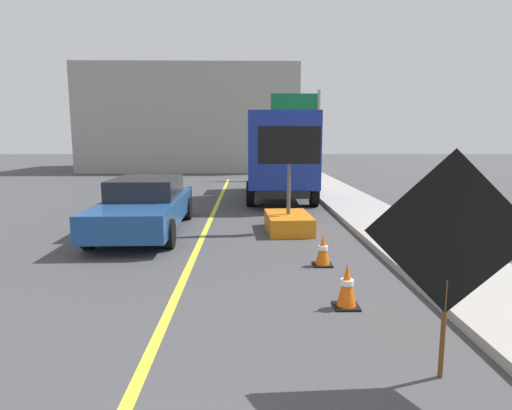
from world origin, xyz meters
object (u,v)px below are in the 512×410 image
arrow_board_trailer (288,213)px  traffic_cone_mid_lane (323,250)px  roadwork_sign (450,237)px  highway_guide_sign (305,119)px  pickup_car (146,205)px  box_truck (280,154)px  traffic_cone_near_sign (347,286)px

arrow_board_trailer → traffic_cone_mid_lane: 3.08m
roadwork_sign → traffic_cone_mid_lane: bearing=97.9°
highway_guide_sign → pickup_car: bearing=-113.3°
roadwork_sign → highway_guide_sign: 20.71m
arrow_board_trailer → box_truck: 6.07m
pickup_car → traffic_cone_mid_lane: (4.07, -3.10, -0.40)m
roadwork_sign → arrow_board_trailer: size_ratio=0.86×
roadwork_sign → traffic_cone_mid_lane: (-0.54, 3.91, -1.18)m
box_truck → traffic_cone_near_sign: bearing=-89.2°
pickup_car → traffic_cone_near_sign: (4.06, -5.15, -0.37)m
pickup_car → roadwork_sign: bearing=-56.7°
traffic_cone_near_sign → roadwork_sign: bearing=-73.6°
arrow_board_trailer → box_truck: (0.21, 5.93, 1.30)m
highway_guide_sign → traffic_cone_near_sign: size_ratio=7.57×
box_truck → highway_guide_sign: size_ratio=1.36×
box_truck → traffic_cone_mid_lane: box_truck is taller
arrow_board_trailer → box_truck: box_truck is taller
arrow_board_trailer → pickup_car: (-3.69, 0.04, 0.22)m
pickup_car → highway_guide_sign: (5.85, 13.58, 2.72)m
highway_guide_sign → traffic_cone_near_sign: highway_guide_sign is taller
highway_guide_sign → traffic_cone_near_sign: 19.07m
roadwork_sign → box_truck: size_ratio=0.34×
traffic_cone_mid_lane → highway_guide_sign: bearing=83.9°
arrow_board_trailer → pickup_car: bearing=179.3°
arrow_board_trailer → highway_guide_sign: 14.10m
arrow_board_trailer → traffic_cone_near_sign: arrow_board_trailer is taller
roadwork_sign → arrow_board_trailer: 7.09m
highway_guide_sign → traffic_cone_mid_lane: 17.06m
pickup_car → traffic_cone_near_sign: bearing=-51.7°
roadwork_sign → box_truck: 12.91m
roadwork_sign → box_truck: (-0.71, 12.89, 0.31)m
pickup_car → arrow_board_trailer: bearing=-0.7°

